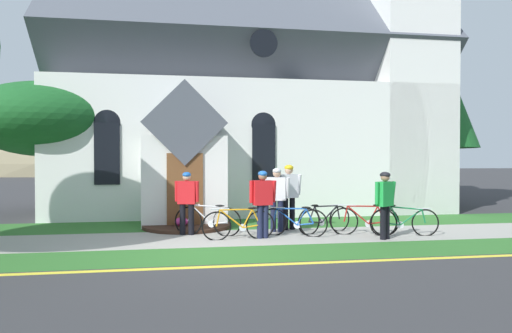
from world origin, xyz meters
TOP-DOWN VIEW (x-y plane):
  - ground at (0.00, 4.00)m, footprint 140.00×140.00m
  - sidewalk_slab at (1.96, 1.61)m, footprint 32.00×2.19m
  - grass_verge at (1.96, -0.26)m, footprint 32.00×1.57m
  - church_lawn at (1.96, 3.80)m, footprint 24.00×2.19m
  - curb_paint_stripe at (1.96, -1.20)m, footprint 28.00×0.16m
  - church_building at (2.24, 10.02)m, footprint 14.43×12.60m
  - church_sign at (-0.49, 3.68)m, footprint 2.21×0.23m
  - flower_bed at (-0.49, 3.43)m, footprint 2.49×2.49m
  - bicycle_red at (3.98, 1.48)m, footprint 1.70×0.43m
  - bicycle_white at (0.74, 1.34)m, footprint 1.77×0.12m
  - bicycle_silver at (3.06, 1.93)m, footprint 1.61×0.67m
  - bicycle_black at (2.15, 1.59)m, footprint 1.60×0.70m
  - bicycle_green at (4.90, 1.19)m, footprint 1.73×0.30m
  - bicycle_orange at (0.03, 2.02)m, footprint 1.66×0.66m
  - cyclist_in_blue_jersey at (1.33, 1.41)m, footprint 0.66×0.30m
  - cyclist_in_orange_jersey at (-0.49, 2.17)m, footprint 0.61×0.32m
  - cyclist_in_yellow_jersey at (4.21, 0.81)m, footprint 0.60×0.41m
  - cyclist_in_green_jersey at (1.86, 2.26)m, footprint 0.61×0.45m
  - cyclist_in_white_jersey at (2.25, 2.55)m, footprint 0.69×0.33m
  - roadside_conifer at (8.98, 7.26)m, footprint 4.02×4.02m
  - yard_deciduous_tree at (-5.11, 6.68)m, footprint 5.12×5.12m
  - distant_hill at (-6.20, 62.48)m, footprint 91.96×46.36m

SIDE VIEW (x-z plane):
  - ground at x=0.00m, z-range 0.00..0.00m
  - distant_hill at x=-6.20m, z-range -10.04..10.04m
  - curb_paint_stripe at x=1.96m, z-range 0.00..0.01m
  - grass_verge at x=1.96m, z-range 0.00..0.01m
  - church_lawn at x=1.96m, z-range 0.00..0.01m
  - sidewalk_slab at x=1.96m, z-range 0.00..0.01m
  - flower_bed at x=-0.49m, z-range -0.10..0.24m
  - bicycle_green at x=4.90m, z-range -0.04..0.77m
  - bicycle_silver at x=3.06m, z-range -0.03..0.75m
  - bicycle_black at x=2.15m, z-range -0.02..0.75m
  - bicycle_white at x=0.74m, z-range -0.03..0.77m
  - bicycle_red at x=3.98m, z-range -0.03..0.77m
  - bicycle_orange at x=0.03m, z-range -0.02..0.79m
  - cyclist_in_orange_jersey at x=-0.49m, z-range 0.13..1.74m
  - cyclist_in_yellow_jersey at x=4.21m, z-range 0.13..1.76m
  - cyclist_in_blue_jersey at x=1.33m, z-range 0.14..1.79m
  - cyclist_in_green_jersey at x=1.86m, z-range 0.15..1.85m
  - cyclist_in_white_jersey at x=2.25m, z-range 0.17..1.95m
  - church_sign at x=-0.49m, z-range 0.31..2.30m
  - yard_deciduous_tree at x=-5.11m, z-range 1.00..5.52m
  - church_building at x=2.24m, z-range -1.85..10.92m
  - roadside_conifer at x=8.98m, z-range 1.17..9.14m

